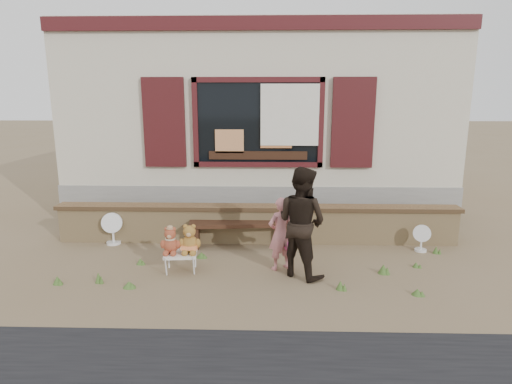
{
  "coord_description": "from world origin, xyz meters",
  "views": [
    {
      "loc": [
        0.2,
        -6.29,
        2.54
      ],
      "look_at": [
        0.0,
        0.6,
        1.0
      ],
      "focal_mm": 30.0,
      "sensor_mm": 36.0,
      "label": 1
    }
  ],
  "objects_px": {
    "folding_chair": "(181,254)",
    "child": "(280,234)",
    "teddy_bear_right": "(190,238)",
    "teddy_bear_left": "(171,240)",
    "bench": "(240,228)",
    "adult": "(301,222)"
  },
  "relations": [
    {
      "from": "child",
      "to": "teddy_bear_left",
      "type": "bearing_deg",
      "value": -24.71
    },
    {
      "from": "folding_chair",
      "to": "child",
      "type": "relative_size",
      "value": 0.46
    },
    {
      "from": "bench",
      "to": "folding_chair",
      "type": "relative_size",
      "value": 3.42
    },
    {
      "from": "folding_chair",
      "to": "child",
      "type": "height_order",
      "value": "child"
    },
    {
      "from": "folding_chair",
      "to": "teddy_bear_right",
      "type": "height_order",
      "value": "teddy_bear_right"
    },
    {
      "from": "folding_chair",
      "to": "teddy_bear_right",
      "type": "bearing_deg",
      "value": 0.0
    },
    {
      "from": "teddy_bear_left",
      "to": "adult",
      "type": "distance_m",
      "value": 1.93
    },
    {
      "from": "teddy_bear_left",
      "to": "teddy_bear_right",
      "type": "relative_size",
      "value": 0.92
    },
    {
      "from": "child",
      "to": "adult",
      "type": "relative_size",
      "value": 0.69
    },
    {
      "from": "bench",
      "to": "teddy_bear_right",
      "type": "bearing_deg",
      "value": -126.25
    },
    {
      "from": "bench",
      "to": "teddy_bear_left",
      "type": "height_order",
      "value": "teddy_bear_left"
    },
    {
      "from": "adult",
      "to": "bench",
      "type": "bearing_deg",
      "value": -11.34
    },
    {
      "from": "child",
      "to": "teddy_bear_right",
      "type": "bearing_deg",
      "value": -24.9
    },
    {
      "from": "teddy_bear_left",
      "to": "teddy_bear_right",
      "type": "distance_m",
      "value": 0.28
    },
    {
      "from": "bench",
      "to": "teddy_bear_left",
      "type": "bearing_deg",
      "value": -135.03
    },
    {
      "from": "teddy_bear_right",
      "to": "adult",
      "type": "height_order",
      "value": "adult"
    },
    {
      "from": "folding_chair",
      "to": "adult",
      "type": "distance_m",
      "value": 1.84
    },
    {
      "from": "teddy_bear_right",
      "to": "child",
      "type": "distance_m",
      "value": 1.34
    },
    {
      "from": "bench",
      "to": "adult",
      "type": "xyz_separation_m",
      "value": [
        0.96,
        -1.18,
        0.48
      ]
    },
    {
      "from": "bench",
      "to": "child",
      "type": "relative_size",
      "value": 1.58
    },
    {
      "from": "teddy_bear_left",
      "to": "child",
      "type": "xyz_separation_m",
      "value": [
        1.61,
        0.14,
        0.06
      ]
    },
    {
      "from": "teddy_bear_left",
      "to": "folding_chair",
      "type": "bearing_deg",
      "value": -0.0
    }
  ]
}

